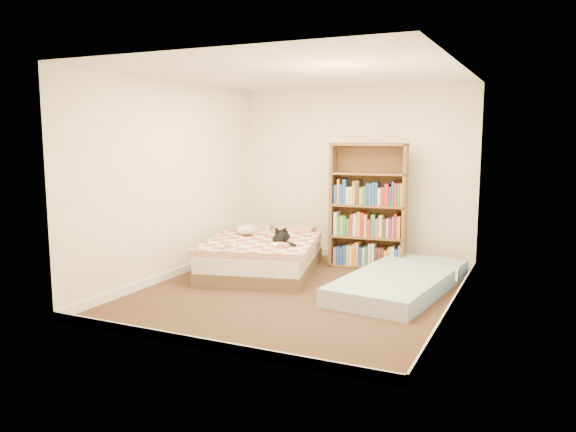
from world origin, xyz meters
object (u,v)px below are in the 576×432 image
at_px(black_cat, 282,237).
at_px(white_dog, 247,230).
at_px(bed, 264,254).
at_px(bookshelf, 368,224).
at_px(floor_mattress, 400,281).

distance_m(black_cat, white_dog, 0.74).
bearing_deg(white_dog, bed, -16.96).
height_order(bookshelf, floor_mattress, bookshelf).
distance_m(bed, floor_mattress, 1.89).
distance_m(bookshelf, black_cat, 1.33).
relative_size(bookshelf, black_cat, 2.58).
bearing_deg(white_dog, black_cat, -21.82).
relative_size(floor_mattress, white_dog, 7.60).
height_order(bed, floor_mattress, bed).
bearing_deg(bookshelf, white_dog, -159.87).
xyz_separation_m(bed, bookshelf, (1.18, 0.86, 0.38)).
distance_m(floor_mattress, white_dog, 2.25).
xyz_separation_m(floor_mattress, black_cat, (-1.52, -0.06, 0.42)).
height_order(bed, white_dog, white_dog).
relative_size(bookshelf, floor_mattress, 0.76).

